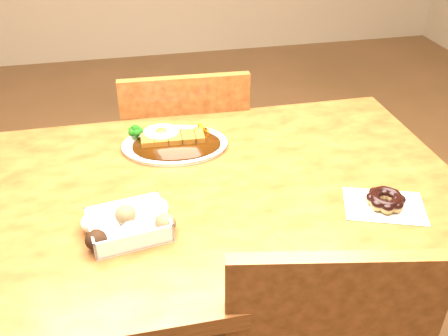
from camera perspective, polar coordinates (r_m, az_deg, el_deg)
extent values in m
cube|color=#4A250E|center=(1.23, -0.49, -2.84)|extent=(1.20, 0.80, 0.04)
cylinder|color=#4A250E|center=(1.75, -20.66, -8.44)|extent=(0.06, 0.06, 0.71)
cylinder|color=#4A250E|center=(1.87, 13.88, -4.10)|extent=(0.06, 0.06, 0.71)
cube|color=#4A250E|center=(1.89, -4.59, 0.14)|extent=(0.44, 0.44, 0.04)
cylinder|color=#4A250E|center=(2.17, -0.31, -2.05)|extent=(0.04, 0.04, 0.41)
cylinder|color=#4A250E|center=(2.15, -9.29, -2.89)|extent=(0.04, 0.04, 0.41)
cylinder|color=#4A250E|center=(1.91, 1.36, -7.84)|extent=(0.04, 0.04, 0.41)
cylinder|color=#4A250E|center=(1.88, -8.97, -8.87)|extent=(0.04, 0.04, 0.41)
cube|color=#4A250E|center=(1.60, -4.28, 3.73)|extent=(0.40, 0.05, 0.40)
cube|color=#4A250E|center=(1.02, 12.03, -18.15)|extent=(0.40, 0.10, 0.40)
ellipsoid|color=white|center=(1.38, -5.63, 2.62)|extent=(0.30, 0.23, 0.01)
ellipsoid|color=black|center=(1.36, -5.43, 2.64)|extent=(0.26, 0.19, 0.01)
cube|color=#6B380C|center=(1.38, -5.88, 3.37)|extent=(0.17, 0.07, 0.02)
ellipsoid|color=white|center=(1.39, -7.18, 4.14)|extent=(0.11, 0.10, 0.01)
ellipsoid|color=#FFB214|center=(1.39, -7.18, 4.18)|extent=(0.03, 0.03, 0.02)
cube|color=white|center=(1.09, -10.84, -6.36)|extent=(0.18, 0.15, 0.04)
ellipsoid|color=black|center=(1.06, -14.40, -7.96)|extent=(0.05, 0.05, 0.04)
ellipsoid|color=beige|center=(1.06, -10.52, -7.13)|extent=(0.05, 0.05, 0.04)
ellipsoid|color=black|center=(1.07, -6.71, -6.27)|extent=(0.05, 0.05, 0.04)
ellipsoid|color=beige|center=(1.10, -14.90, -6.08)|extent=(0.05, 0.05, 0.04)
ellipsoid|color=black|center=(1.11, -11.18, -5.30)|extent=(0.05, 0.05, 0.04)
ellipsoid|color=beige|center=(1.12, -7.53, -4.50)|extent=(0.05, 0.05, 0.04)
cube|color=silver|center=(1.21, 17.84, -4.15)|extent=(0.21, 0.18, 0.00)
torus|color=olive|center=(1.20, 17.97, -3.55)|extent=(0.11, 0.11, 0.03)
torus|color=black|center=(1.20, 18.03, -3.24)|extent=(0.10, 0.10, 0.02)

